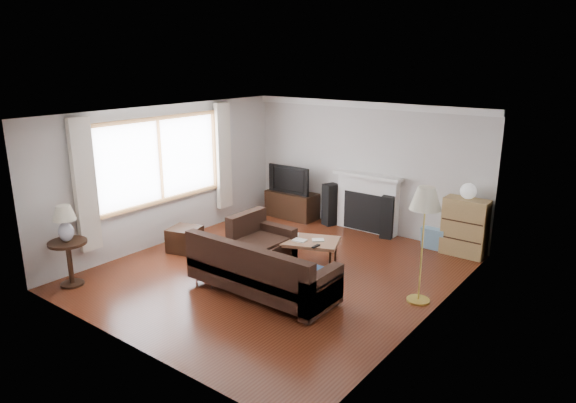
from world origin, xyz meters
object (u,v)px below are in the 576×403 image
Objects in this scene: floor_lamp at (422,246)px; coffee_table at (303,252)px; sectional_sofa at (262,268)px; side_table at (70,263)px; tv_stand at (292,205)px; bookshelf at (465,227)px.

coffee_table is at bearing 178.09° from floor_lamp.
sectional_sofa is 2.89m from side_table.
tv_stand is 4.33m from floor_lamp.
sectional_sofa is 2.09× the size of coffee_table.
bookshelf reaches higher than sectional_sofa.
bookshelf is 0.42× the size of sectional_sofa.
bookshelf is 0.61× the size of floor_lamp.
sectional_sofa is at bearing -149.00° from floor_lamp.
tv_stand is 3.66m from bookshelf.
side_table is (-0.60, -4.71, 0.07)m from tv_stand.
coffee_table is at bearing 97.04° from sectional_sofa.
floor_lamp is (3.77, -2.06, 0.55)m from tv_stand.
bookshelf is 0.87× the size of coffee_table.
sectional_sofa is at bearing -105.21° from coffee_table.
sectional_sofa is (-1.79, -3.27, -0.11)m from bookshelf.
tv_stand is 0.67× the size of floor_lamp.
side_table is at bearing -131.72° from bookshelf.
floor_lamp is (1.90, 1.14, 0.44)m from sectional_sofa.
tv_stand is at bearing 108.39° from coffee_table.
bookshelf is at bearing 0.93° from tv_stand.
sectional_sofa is 3.48× the size of side_table.
sectional_sofa reaches higher than side_table.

